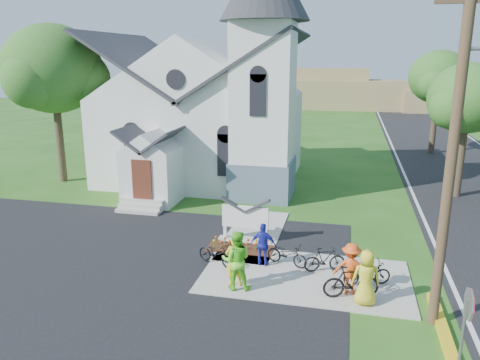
% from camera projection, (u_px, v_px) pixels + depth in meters
% --- Properties ---
extents(ground, '(120.00, 120.00, 0.00)m').
position_uv_depth(ground, '(259.00, 279.00, 15.86)').
color(ground, '#245418').
rests_on(ground, ground).
extents(parking_lot, '(20.00, 16.00, 0.02)m').
position_uv_depth(parking_lot, '(41.00, 284.00, 15.52)').
color(parking_lot, black).
rests_on(parking_lot, ground).
extents(road, '(8.00, 90.00, 0.02)m').
position_uv_depth(road, '(472.00, 183.00, 27.76)').
color(road, black).
rests_on(road, ground).
extents(sidewalk, '(7.00, 4.00, 0.05)m').
position_uv_depth(sidewalk, '(305.00, 277.00, 15.99)').
color(sidewalk, gray).
rests_on(sidewalk, ground).
extents(church, '(12.35, 12.00, 13.00)m').
position_uv_depth(church, '(209.00, 93.00, 27.47)').
color(church, silver).
rests_on(church, ground).
extents(church_sign, '(2.20, 0.40, 1.70)m').
position_uv_depth(church_sign, '(245.00, 217.00, 18.87)').
color(church_sign, gray).
rests_on(church_sign, ground).
extents(flower_bed, '(2.60, 1.10, 0.07)m').
position_uv_depth(flower_bed, '(240.00, 249.00, 18.28)').
color(flower_bed, '#381A0F').
rests_on(flower_bed, ground).
extents(utility_pole, '(3.45, 0.28, 10.00)m').
position_uv_depth(utility_pole, '(457.00, 134.00, 11.88)').
color(utility_pole, '#442E22').
rests_on(utility_pole, ground).
extents(stop_sign, '(0.11, 0.76, 2.48)m').
position_uv_depth(stop_sign, '(467.00, 317.00, 10.25)').
color(stop_sign, gray).
rests_on(stop_sign, ground).
extents(tree_lot_corner, '(5.60, 5.60, 9.15)m').
position_uv_depth(tree_lot_corner, '(53.00, 69.00, 26.67)').
color(tree_lot_corner, '#392C1F').
rests_on(tree_lot_corner, ground).
extents(tree_road_near, '(4.00, 4.00, 7.05)m').
position_uv_depth(tree_road_near, '(467.00, 99.00, 23.94)').
color(tree_road_near, '#392C1F').
rests_on(tree_road_near, ground).
extents(tree_road_mid, '(4.40, 4.40, 7.80)m').
position_uv_depth(tree_road_mid, '(439.00, 78.00, 34.98)').
color(tree_road_mid, '#392C1F').
rests_on(tree_road_mid, ground).
extents(distant_hills, '(61.00, 10.00, 5.60)m').
position_uv_depth(distant_hills, '(356.00, 93.00, 67.57)').
color(distant_hills, olive).
rests_on(distant_hills, ground).
extents(cyclist_0, '(0.68, 0.51, 1.70)m').
position_uv_depth(cyclist_0, '(235.00, 261.00, 15.15)').
color(cyclist_0, yellow).
rests_on(cyclist_0, sidewalk).
extents(bike_0, '(1.70, 1.17, 0.84)m').
position_uv_depth(bike_0, '(216.00, 254.00, 16.76)').
color(bike_0, black).
rests_on(bike_0, sidewalk).
extents(cyclist_1, '(1.06, 0.89, 1.96)m').
position_uv_depth(cyclist_1, '(236.00, 260.00, 14.90)').
color(cyclist_1, '#64DE29').
rests_on(cyclist_1, sidewalk).
extents(bike_1, '(1.53, 0.91, 0.89)m').
position_uv_depth(bike_1, '(325.00, 259.00, 16.24)').
color(bike_1, black).
rests_on(bike_1, sidewalk).
extents(cyclist_2, '(0.94, 0.44, 1.58)m').
position_uv_depth(cyclist_2, '(263.00, 245.00, 16.63)').
color(cyclist_2, '#2023A4').
rests_on(cyclist_2, sidewalk).
extents(bike_2, '(1.66, 1.03, 0.82)m').
position_uv_depth(bike_2, '(287.00, 254.00, 16.73)').
color(bike_2, black).
rests_on(bike_2, sidewalk).
extents(cyclist_3, '(1.12, 0.71, 1.65)m').
position_uv_depth(cyclist_3, '(351.00, 268.00, 14.68)').
color(cyclist_3, '#E35019').
rests_on(cyclist_3, sidewalk).
extents(bike_3, '(1.84, 0.97, 1.06)m').
position_uv_depth(bike_3, '(351.00, 282.00, 14.43)').
color(bike_3, black).
rests_on(bike_3, sidewalk).
extents(cyclist_4, '(0.93, 0.68, 1.74)m').
position_uv_depth(cyclist_4, '(366.00, 278.00, 13.97)').
color(cyclist_4, yellow).
rests_on(cyclist_4, sidewalk).
extents(bike_4, '(1.69, 1.08, 0.84)m').
position_uv_depth(bike_4, '(367.00, 273.00, 15.27)').
color(bike_4, black).
rests_on(bike_4, sidewalk).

